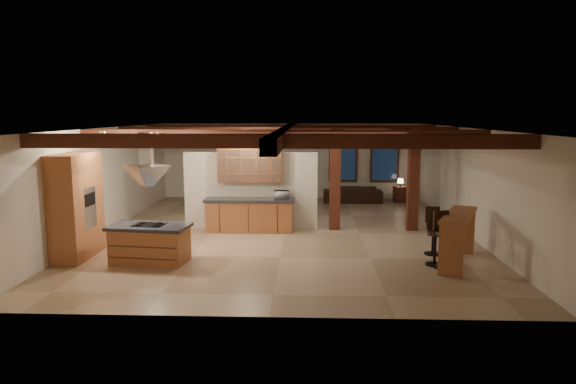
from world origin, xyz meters
The scene contains 23 objects.
ground centered at (0.00, 0.00, 0.00)m, with size 12.00×12.00×0.00m, color tan.
room_walls centered at (0.00, 0.00, 1.78)m, with size 12.00×12.00×12.00m.
ceiling_beams centered at (0.00, 0.00, 2.76)m, with size 10.00×12.00×0.28m.
timber_posts centered at (2.50, 0.50, 1.76)m, with size 2.50×0.30×2.90m.
partition_wall centered at (-1.00, 0.50, 1.10)m, with size 3.80×0.18×2.20m, color beige.
pantry_cabinet centered at (-4.67, -2.60, 1.20)m, with size 0.67×1.60×2.40m.
back_counter centered at (-1.00, 0.11, 0.48)m, with size 2.50×0.66×0.94m.
upper_display_cabinet centered at (-1.00, 0.31, 1.85)m, with size 1.80×0.36×0.95m.
range_hood centered at (-2.88, -2.98, 1.78)m, with size 1.10×1.10×1.40m.
back_windows centered at (2.80, 5.93, 1.50)m, with size 2.70×0.07×1.70m.
framed_art centered at (-1.50, 5.94, 1.70)m, with size 0.65×0.05×0.85m.
recessed_cans centered at (-2.53, -1.93, 2.87)m, with size 3.16×2.46×0.03m.
kitchen_island centered at (-2.88, -2.98, 0.43)m, with size 1.83×1.12×0.86m.
dining_table centered at (-0.43, 2.35, 0.34)m, with size 1.95×1.09×0.68m, color #412210.
sofa centered at (2.32, 5.11, 0.32)m, with size 2.17×0.85×0.63m, color black.
microwave centered at (-0.10, 0.11, 1.05)m, with size 0.42×0.28×0.23m, color silver.
bar_counter centered at (3.92, -2.86, 0.76)m, with size 1.36×2.19×1.13m.
side_table centered at (4.10, 5.21, 0.29)m, with size 0.47×0.47×0.58m, color #3A1D0E.
table_lamp centered at (4.10, 5.21, 0.79)m, with size 0.25×0.25×0.30m.
bar_stool_a centered at (3.41, -2.93, 0.57)m, with size 0.39×0.40×1.13m.
bar_stool_b centered at (3.54, -3.14, 0.62)m, with size 0.45×0.46×1.22m.
bar_stool_c centered at (3.57, -2.06, 0.57)m, with size 0.39×0.39×1.11m.
dining_chairs centered at (-0.43, 2.35, 0.62)m, with size 2.34×2.34×1.23m.
Camera 1 is at (0.61, -13.95, 3.29)m, focal length 32.00 mm.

